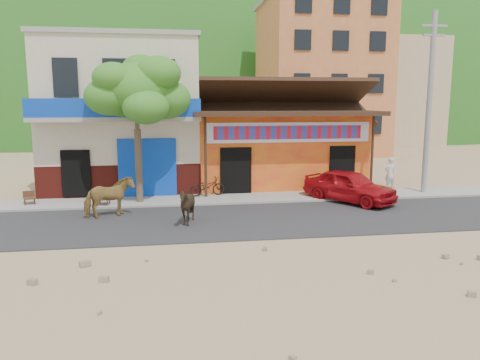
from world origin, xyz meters
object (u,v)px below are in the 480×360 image
object	(u,v)px
red_car	(349,186)
cafe_chair_left	(29,192)
utility_pole	(429,104)
pedestrian	(390,174)
scooter	(207,186)
cafe_chair_right	(103,193)
tree	(137,129)
cow_dark	(187,206)
cow_tan	(109,197)

from	to	relation	value
red_car	cafe_chair_left	bearing A→B (deg)	140.05
cafe_chair_left	utility_pole	bearing A→B (deg)	-20.40
pedestrian	scooter	bearing A→B (deg)	-12.90
utility_pole	cafe_chair_right	world-z (taller)	utility_pole
tree	red_car	xyz separation A→B (m)	(8.72, -1.00, -2.40)
cow_dark	scooter	distance (m)	4.59
red_car	cow_tan	bearing A→B (deg)	152.27
tree	red_car	world-z (taller)	tree
cow_tan	scooter	bearing A→B (deg)	-77.47
cow_tan	cafe_chair_left	xyz separation A→B (m)	(-3.44, 2.39, -0.18)
cow_dark	red_car	xyz separation A→B (m)	(6.91, 2.67, 0.02)
cow_tan	tree	bearing A→B (deg)	-49.09
cow_tan	cow_dark	bearing A→B (deg)	-143.54
utility_pole	cafe_chair_left	distance (m)	17.56
tree	cafe_chair_left	xyz separation A→B (m)	(-4.40, 0.21, -2.52)
cafe_chair_left	cafe_chair_right	xyz separation A→B (m)	(3.00, -0.64, 0.02)
utility_pole	cow_dark	size ratio (longest dim) A/B	6.06
cow_tan	pedestrian	size ratio (longest dim) A/B	1.14
tree	utility_pole	size ratio (longest dim) A/B	0.75
cow_dark	scooter	size ratio (longest dim) A/B	0.84
cow_dark	pedestrian	world-z (taller)	pedestrian
tree	red_car	size ratio (longest dim) A/B	1.50
cow_dark	cow_tan	bearing A→B (deg)	-151.65
scooter	cafe_chair_left	size ratio (longest dim) A/B	1.63
scooter	cafe_chair_right	world-z (taller)	cafe_chair_right
utility_pole	cow_tan	distance (m)	14.36
cow_dark	cafe_chair_left	distance (m)	7.32
pedestrian	tree	bearing A→B (deg)	-9.15
tree	cafe_chair_right	bearing A→B (deg)	-163.13
cow_tan	red_car	size ratio (longest dim) A/B	0.44
tree	cow_dark	size ratio (longest dim) A/B	4.55
utility_pole	pedestrian	bearing A→B (deg)	152.36
tree	pedestrian	world-z (taller)	tree
cow_tan	red_car	distance (m)	9.75
scooter	cafe_chair_right	xyz separation A→B (m)	(-4.27, -1.21, 0.09)
utility_pole	red_car	xyz separation A→B (m)	(-4.08, -1.20, -3.40)
cow_dark	pedestrian	distance (m)	10.68
tree	pedestrian	size ratio (longest dim) A/B	3.89
tree	utility_pole	world-z (taller)	utility_pole
utility_pole	scooter	xyz separation A→B (m)	(-9.93, 0.59, -3.59)
tree	cafe_chair_left	distance (m)	5.07
cafe_chair_left	cow_dark	bearing A→B (deg)	-52.38
utility_pole	red_car	world-z (taller)	utility_pole
cafe_chair_right	tree	bearing A→B (deg)	23.03
cafe_chair_left	scooter	bearing A→B (deg)	-15.82
utility_pole	pedestrian	size ratio (longest dim) A/B	5.18
utility_pole	pedestrian	world-z (taller)	utility_pole
red_car	scooter	world-z (taller)	red_car
tree	cow_tan	size ratio (longest dim) A/B	3.42
scooter	pedestrian	bearing A→B (deg)	-101.25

